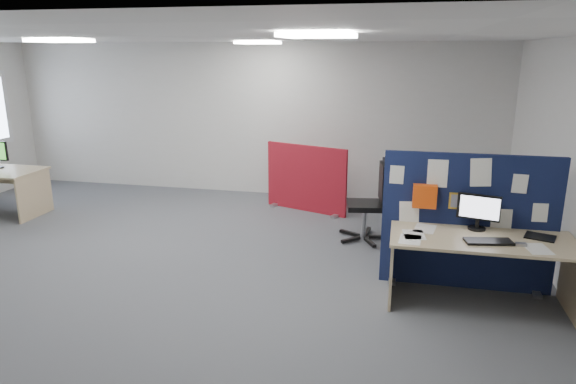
% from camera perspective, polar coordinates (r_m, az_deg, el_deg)
% --- Properties ---
extents(floor, '(9.00, 9.00, 0.00)m').
position_cam_1_polar(floor, '(6.55, -13.26, -7.91)').
color(floor, '#4F5256').
rests_on(floor, ground).
extents(ceiling, '(9.00, 7.00, 0.02)m').
position_cam_1_polar(ceiling, '(6.04, -14.88, 16.38)').
color(ceiling, white).
rests_on(ceiling, wall_back).
extents(wall_back, '(9.00, 0.02, 2.70)m').
position_cam_1_polar(wall_back, '(9.37, -4.51, 8.01)').
color(wall_back, silver).
rests_on(wall_back, floor).
extents(ceiling_lights, '(4.10, 4.10, 0.04)m').
position_cam_1_polar(ceiling_lights, '(6.51, -9.37, 16.30)').
color(ceiling_lights, white).
rests_on(ceiling_lights, ceiling).
extents(navy_divider, '(1.83, 0.30, 1.51)m').
position_cam_1_polar(navy_divider, '(5.87, 19.19, -3.16)').
color(navy_divider, '#0E1836').
rests_on(navy_divider, floor).
extents(main_desk, '(1.82, 0.81, 0.73)m').
position_cam_1_polar(main_desk, '(5.63, 20.59, -6.27)').
color(main_desk, tan).
rests_on(main_desk, floor).
extents(monitor_main, '(0.43, 0.18, 0.38)m').
position_cam_1_polar(monitor_main, '(5.70, 20.41, -1.90)').
color(monitor_main, black).
rests_on(monitor_main, main_desk).
extents(keyboard, '(0.47, 0.26, 0.02)m').
position_cam_1_polar(keyboard, '(5.42, 21.38, -5.13)').
color(keyboard, black).
rests_on(keyboard, main_desk).
extents(mouse, '(0.10, 0.07, 0.03)m').
position_cam_1_polar(mouse, '(5.45, 24.46, -5.32)').
color(mouse, gray).
rests_on(mouse, main_desk).
extents(paper_tray, '(0.34, 0.30, 0.01)m').
position_cam_1_polar(paper_tray, '(5.77, 26.22, -4.50)').
color(paper_tray, black).
rests_on(paper_tray, main_desk).
extents(red_divider, '(1.39, 0.54, 1.09)m').
position_cam_1_polar(red_divider, '(8.34, 2.01, 1.43)').
color(red_divider, maroon).
rests_on(red_divider, floor).
extents(office_chair, '(0.74, 0.73, 1.12)m').
position_cam_1_polar(office_chair, '(7.10, 9.48, -0.42)').
color(office_chair, black).
rests_on(office_chair, floor).
extents(desk_papers, '(1.42, 0.69, 0.00)m').
position_cam_1_polar(desk_papers, '(5.42, 17.05, -4.86)').
color(desk_papers, white).
rests_on(desk_papers, main_desk).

